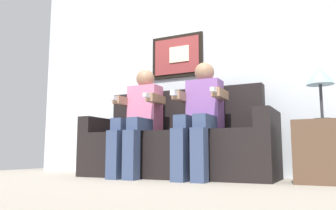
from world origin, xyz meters
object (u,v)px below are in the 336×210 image
person_on_left (139,116)px  side_table_right (321,152)px  couch (176,146)px  person_on_right (200,113)px  table_lamp (320,78)px

person_on_left → side_table_right: person_on_left is taller
side_table_right → couch: bearing=175.4°
person_on_left → couch: bearing=26.9°
side_table_right → person_on_right: bearing=-176.5°
person_on_left → side_table_right: (1.66, 0.06, -0.36)m
person_on_left → table_lamp: size_ratio=2.41×
person_on_left → person_on_right: size_ratio=1.00×
person_on_right → side_table_right: bearing=3.5°
person_on_left → table_lamp: 1.70m
couch → person_on_right: person_on_right is taller
person_on_left → table_lamp: bearing=3.1°
couch → person_on_left: 0.47m
person_on_right → side_table_right: 1.06m
person_on_right → side_table_right: (1.00, 0.06, -0.36)m
table_lamp → couch: bearing=176.8°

